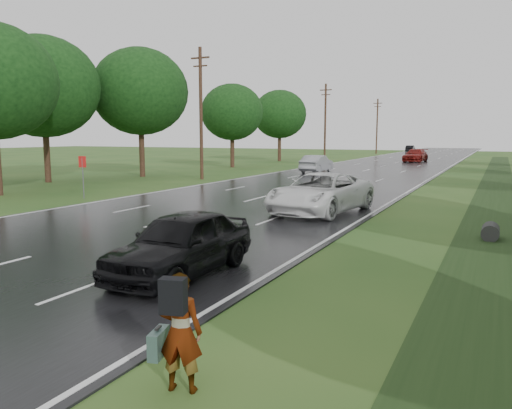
{
  "coord_description": "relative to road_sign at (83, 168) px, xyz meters",
  "views": [
    {
      "loc": [
        11.68,
        -7.92,
        3.41
      ],
      "look_at": [
        5.0,
        5.68,
        1.3
      ],
      "focal_mm": 35.0,
      "sensor_mm": 36.0,
      "label": 1
    }
  ],
  "objects": [
    {
      "name": "road",
      "position": [
        8.5,
        33.0,
        -1.62
      ],
      "size": [
        14.0,
        180.0,
        0.04
      ],
      "primitive_type": "cube",
      "color": "black",
      "rests_on": "ground"
    },
    {
      "name": "edge_stripe_east",
      "position": [
        15.25,
        33.0,
        -1.6
      ],
      "size": [
        0.12,
        180.0,
        0.01
      ],
      "primitive_type": "cube",
      "color": "silver",
      "rests_on": "road"
    },
    {
      "name": "edge_stripe_west",
      "position": [
        1.75,
        33.0,
        -1.6
      ],
      "size": [
        0.12,
        180.0,
        0.01
      ],
      "primitive_type": "cube",
      "color": "silver",
      "rests_on": "road"
    },
    {
      "name": "center_line",
      "position": [
        8.5,
        33.0,
        -1.6
      ],
      "size": [
        0.12,
        180.0,
        0.01
      ],
      "primitive_type": "cube",
      "color": "silver",
      "rests_on": "road"
    },
    {
      "name": "drainage_ditch",
      "position": [
        20.0,
        6.71,
        -1.61
      ],
      "size": [
        2.2,
        120.0,
        0.56
      ],
      "color": "#1C3213",
      "rests_on": "ground"
    },
    {
      "name": "road_sign",
      "position": [
        0.0,
        0.0,
        0.0
      ],
      "size": [
        0.5,
        0.06,
        2.3
      ],
      "color": "slate",
      "rests_on": "ground"
    },
    {
      "name": "utility_pole_mid",
      "position": [
        -0.7,
        13.0,
        3.55
      ],
      "size": [
        1.6,
        0.26,
        10.0
      ],
      "color": "#322014",
      "rests_on": "ground"
    },
    {
      "name": "utility_pole_far",
      "position": [
        -0.7,
        43.0,
        3.55
      ],
      "size": [
        1.6,
        0.26,
        10.0
      ],
      "color": "#322014",
      "rests_on": "ground"
    },
    {
      "name": "utility_pole_distant",
      "position": [
        -0.7,
        73.0,
        3.55
      ],
      "size": [
        1.6,
        0.26,
        10.0
      ],
      "color": "#322014",
      "rests_on": "ground"
    },
    {
      "name": "tree_west_c",
      "position": [
        -6.5,
        13.0,
        5.27
      ],
      "size": [
        7.8,
        7.8,
        10.43
      ],
      "color": "#322014",
      "rests_on": "ground"
    },
    {
      "name": "tree_west_d",
      "position": [
        -5.7,
        27.0,
        4.18
      ],
      "size": [
        6.6,
        6.6,
        8.8
      ],
      "color": "#322014",
      "rests_on": "ground"
    },
    {
      "name": "tree_west_e",
      "position": [
        -9.5,
        6.0,
        5.19
      ],
      "size": [
        8.0,
        8.0,
        10.44
      ],
      "color": "#322014",
      "rests_on": "ground"
    },
    {
      "name": "tree_west_f",
      "position": [
        -6.3,
        41.0,
        4.49
      ],
      "size": [
        7.0,
        7.0,
        9.29
      ],
      "color": "#322014",
      "rests_on": "ground"
    },
    {
      "name": "pedestrian",
      "position": [
        16.48,
        -14.72,
        -0.8
      ],
      "size": [
        0.83,
        0.64,
        1.64
      ],
      "rotation": [
        0.0,
        0.0,
        3.41
      ],
      "color": "#A5998C",
      "rests_on": "ground"
    },
    {
      "name": "white_pickup",
      "position": [
        13.15,
        0.82,
        -0.74
      ],
      "size": [
        3.65,
        6.54,
        1.73
      ],
      "primitive_type": "imported",
      "rotation": [
        0.0,
        0.0,
        -0.13
      ],
      "color": "white",
      "rests_on": "road"
    },
    {
      "name": "dark_sedan",
      "position": [
        13.33,
        -10.1,
        -0.82
      ],
      "size": [
        1.85,
        4.59,
        1.56
      ],
      "primitive_type": "imported",
      "rotation": [
        0.0,
        0.0,
        -0.0
      ],
      "color": "black",
      "rests_on": "road"
    },
    {
      "name": "silver_sedan",
      "position": [
        5.05,
        23.43,
        -0.81
      ],
      "size": [
        1.7,
        4.79,
        1.58
      ],
      "primitive_type": "imported",
      "rotation": [
        0.0,
        0.0,
        3.13
      ],
      "color": "#93949B",
      "rests_on": "road"
    },
    {
      "name": "far_car_red",
      "position": [
        10.28,
        46.55,
        -0.78
      ],
      "size": [
        2.74,
        5.82,
        1.64
      ],
      "primitive_type": "imported",
      "rotation": [
        0.0,
        0.0,
        -0.08
      ],
      "color": "maroon",
      "rests_on": "road"
    },
    {
      "name": "far_car_dark",
      "position": [
        3.84,
        82.76,
        -0.92
      ],
      "size": [
        1.61,
        4.22,
        1.37
      ],
      "primitive_type": "imported",
      "rotation": [
        0.0,
        0.0,
        3.18
      ],
      "color": "black",
      "rests_on": "road"
    }
  ]
}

